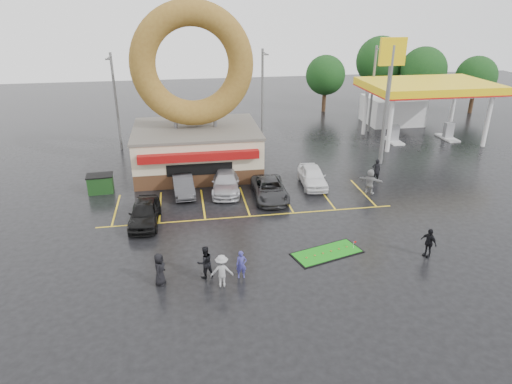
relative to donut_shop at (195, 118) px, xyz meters
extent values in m
plane|color=black|center=(3.00, -12.97, -4.46)|extent=(120.00, 120.00, 0.00)
cube|color=#472B19|center=(0.00, 0.03, -3.86)|extent=(10.00, 8.00, 1.20)
cube|color=beige|center=(0.00, 0.03, -2.11)|extent=(10.00, 8.00, 2.30)
cube|color=#59544C|center=(0.00, 0.03, -0.86)|extent=(10.20, 8.20, 0.20)
cube|color=maroon|center=(0.00, -4.27, -1.86)|extent=(9.00, 0.60, 0.60)
cylinder|color=slate|center=(-1.60, 0.03, -0.16)|extent=(0.30, 0.30, 1.20)
cylinder|color=slate|center=(1.60, 0.03, -0.16)|extent=(0.30, 0.30, 1.20)
torus|color=brown|center=(0.00, 0.03, 4.24)|extent=(9.60, 2.00, 9.60)
cylinder|color=silver|center=(18.00, 2.03, -1.96)|extent=(0.40, 0.40, 5.00)
cylinder|color=silver|center=(28.00, 2.03, -1.96)|extent=(0.40, 0.40, 5.00)
cylinder|color=silver|center=(18.00, 8.03, -1.96)|extent=(0.40, 0.40, 5.00)
cylinder|color=silver|center=(28.00, 8.03, -1.96)|extent=(0.40, 0.40, 5.00)
cube|color=silver|center=(23.00, 5.03, 0.79)|extent=(12.00, 8.00, 0.50)
cube|color=yellow|center=(23.00, 5.03, 1.09)|extent=(12.30, 8.30, 0.70)
cube|color=#99999E|center=(20.00, 5.03, -3.56)|extent=(0.90, 0.60, 1.60)
cube|color=#99999E|center=(26.00, 5.03, -3.56)|extent=(0.90, 0.60, 1.60)
cube|color=silver|center=(23.00, 12.03, -2.96)|extent=(6.00, 5.00, 3.00)
cylinder|color=slate|center=(16.00, -0.97, 0.54)|extent=(0.36, 0.36, 10.00)
cube|color=yellow|center=(16.00, -0.97, 5.04)|extent=(2.20, 0.30, 2.20)
cylinder|color=slate|center=(-7.00, 7.03, 0.04)|extent=(0.24, 0.24, 9.00)
cylinder|color=slate|center=(-7.00, 6.03, 4.24)|extent=(0.12, 2.00, 0.12)
cube|color=slate|center=(-7.00, 5.03, 4.19)|extent=(0.40, 0.18, 0.12)
cylinder|color=slate|center=(7.00, 8.03, 0.04)|extent=(0.24, 0.24, 9.00)
cylinder|color=slate|center=(7.00, 7.03, 4.24)|extent=(0.12, 2.00, 0.12)
cube|color=slate|center=(7.00, 6.03, 4.19)|extent=(0.40, 0.18, 0.12)
cylinder|color=slate|center=(19.00, 9.03, 0.04)|extent=(0.24, 0.24, 9.00)
cylinder|color=slate|center=(19.00, 8.03, 4.24)|extent=(0.12, 2.00, 0.12)
cube|color=slate|center=(19.00, 7.03, 4.19)|extent=(0.40, 0.18, 0.12)
cylinder|color=#332114|center=(29.00, 17.03, -3.02)|extent=(0.50, 0.50, 2.88)
sphere|color=#113314|center=(29.00, 17.03, 0.74)|extent=(5.60, 5.60, 5.60)
cylinder|color=#332114|center=(35.00, 15.03, -3.20)|extent=(0.50, 0.50, 2.52)
sphere|color=#113314|center=(35.00, 15.03, 0.09)|extent=(4.90, 4.90, 4.90)
cylinder|color=#332114|center=(25.00, 21.03, -2.84)|extent=(0.50, 0.50, 3.24)
sphere|color=#113314|center=(25.00, 21.03, 1.39)|extent=(6.30, 6.30, 6.30)
cylinder|color=#332114|center=(17.00, 19.03, -3.20)|extent=(0.50, 0.50, 2.52)
sphere|color=#113314|center=(17.00, 19.03, 0.09)|extent=(4.90, 4.90, 4.90)
imported|color=black|center=(-3.86, -9.47, -3.69)|extent=(2.09, 4.63, 1.54)
imported|color=#333336|center=(-1.32, -4.97, -3.78)|extent=(1.76, 4.27, 1.38)
imported|color=#ABABB0|center=(1.86, -4.97, -3.74)|extent=(2.54, 5.20, 1.46)
imported|color=#2C2D2F|center=(4.87, -6.81, -3.77)|extent=(2.49, 5.08, 1.39)
imported|color=white|center=(8.62, -4.97, -3.70)|extent=(2.14, 4.61, 1.53)
imported|color=navy|center=(1.45, -16.62, -3.70)|extent=(0.58, 0.39, 1.53)
imported|color=black|center=(-0.41, -16.27, -3.57)|extent=(1.06, 0.95, 1.79)
imported|color=gray|center=(0.37, -17.23, -3.58)|extent=(1.20, 0.76, 1.77)
imported|color=black|center=(-2.72, -16.55, -3.58)|extent=(0.77, 0.98, 1.76)
imported|color=black|center=(12.12, -16.24, -3.60)|extent=(0.78, 1.09, 1.72)
imported|color=gray|center=(12.37, -7.22, -3.51)|extent=(1.77, 1.49, 1.91)
imported|color=black|center=(13.82, -4.96, -3.53)|extent=(0.72, 0.52, 1.86)
cube|color=#1A4119|center=(-7.42, -3.64, -3.81)|extent=(1.88, 1.32, 1.30)
cube|color=black|center=(6.62, -15.04, -4.44)|extent=(4.38, 2.84, 0.05)
cube|color=#188315|center=(6.62, -15.04, -4.41)|extent=(4.16, 2.61, 0.03)
cylinder|color=silver|center=(8.29, -14.83, -4.19)|extent=(0.02, 0.02, 0.46)
cube|color=red|center=(8.36, -14.83, -4.00)|extent=(0.14, 0.01, 0.10)
camera|label=1|loc=(-1.15, -36.72, 9.11)|focal=32.00mm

